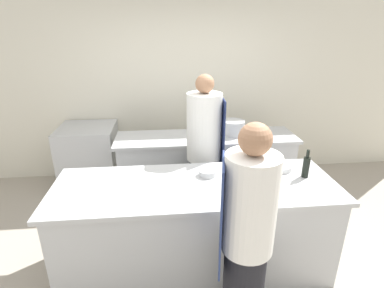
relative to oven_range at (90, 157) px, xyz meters
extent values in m
plane|color=#A89E8E|center=(1.35, -1.71, -0.46)|extent=(16.00, 16.00, 0.00)
cube|color=silver|center=(1.35, 0.42, 0.94)|extent=(8.00, 0.06, 2.80)
cube|color=#B7BABC|center=(1.35, -1.71, -0.03)|extent=(2.45, 0.84, 0.86)
cube|color=#B7BABC|center=(1.35, -1.71, 0.42)|extent=(2.55, 0.88, 0.04)
cube|color=#B7BABC|center=(1.62, -0.48, -0.03)|extent=(2.23, 0.60, 0.86)
cube|color=#B7BABC|center=(1.62, -0.48, 0.42)|extent=(2.32, 0.62, 0.04)
cube|color=#B7BABC|center=(0.00, 0.00, 0.00)|extent=(0.76, 0.73, 0.92)
cube|color=black|center=(0.00, -0.36, -0.21)|extent=(0.61, 0.01, 0.32)
cube|color=black|center=(0.00, -0.36, 0.42)|extent=(0.65, 0.01, 0.06)
cylinder|color=white|center=(1.62, -2.42, 0.67)|extent=(0.36, 0.36, 0.70)
cube|color=navy|center=(1.44, -2.39, 0.57)|extent=(0.08, 0.33, 0.82)
sphere|color=#9E7051|center=(1.62, -2.42, 1.13)|extent=(0.21, 0.21, 0.21)
cylinder|color=black|center=(1.52, -0.96, -0.05)|extent=(0.33, 0.33, 0.81)
cylinder|color=silver|center=(1.52, -0.96, 0.73)|extent=(0.38, 0.38, 0.75)
cube|color=#19234C|center=(1.72, -0.97, 0.62)|extent=(0.02, 0.37, 0.86)
sphere|color=#9E7051|center=(1.52, -0.96, 1.20)|extent=(0.20, 0.20, 0.20)
cylinder|color=black|center=(2.38, -1.67, 0.54)|extent=(0.06, 0.06, 0.20)
cylinder|color=black|center=(2.38, -1.67, 0.68)|extent=(0.03, 0.03, 0.08)
cylinder|color=#5B2319|center=(1.99, -1.38, 0.55)|extent=(0.09, 0.09, 0.21)
cylinder|color=#5B2319|center=(1.99, -1.38, 0.70)|extent=(0.04, 0.04, 0.08)
cylinder|color=#2D5175|center=(1.96, -1.57, 0.55)|extent=(0.08, 0.08, 0.22)
cylinder|color=#2D5175|center=(1.96, -1.57, 0.70)|extent=(0.03, 0.03, 0.08)
cylinder|color=white|center=(2.21, -1.50, 0.47)|extent=(0.22, 0.22, 0.05)
cylinder|color=#B7BABC|center=(1.47, -1.56, 0.47)|extent=(0.16, 0.16, 0.06)
cylinder|color=#B7BABC|center=(1.75, -1.96, 0.48)|extent=(0.22, 0.22, 0.07)
cylinder|color=white|center=(1.90, -1.86, 0.49)|extent=(0.08, 0.08, 0.09)
cylinder|color=#B7BABC|center=(1.97, -0.44, 0.53)|extent=(0.30, 0.30, 0.19)
camera|label=1|loc=(1.08, -4.06, 1.76)|focal=28.00mm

